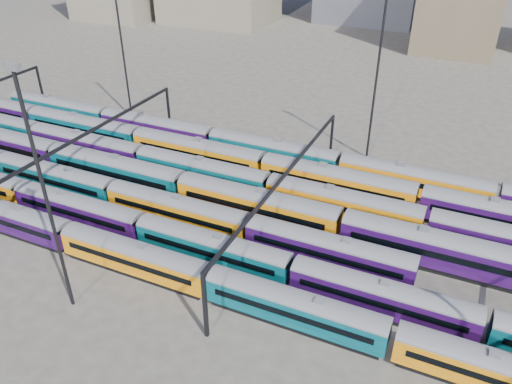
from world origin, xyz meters
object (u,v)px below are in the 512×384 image
at_px(rake_2, 55,176).
at_px(mast_2, 44,190).
at_px(rake_1, 78,207).
at_px(rake_0, 209,278).

xyz_separation_m(rake_2, mast_2, (17.85, -17.00, 11.38)).
distance_m(rake_1, rake_2, 9.91).
distance_m(rake_1, mast_2, 19.02).
bearing_deg(mast_2, rake_0, 29.03).
bearing_deg(rake_1, rake_2, 149.69).
height_order(rake_1, rake_2, rake_2).
relative_size(rake_1, mast_2, 5.30).
height_order(rake_1, mast_2, mast_2).
bearing_deg(rake_2, mast_2, -43.61).
bearing_deg(mast_2, rake_2, 136.39).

